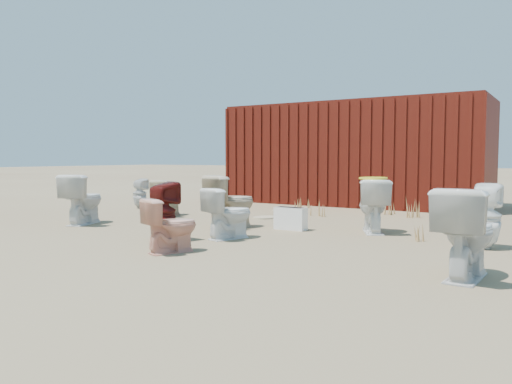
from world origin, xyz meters
The scene contains 22 objects.
ground centered at (0.00, 0.00, 0.00)m, with size 100.00×100.00×0.00m, color brown.
shipping_container centered at (0.00, 5.20, 1.20)m, with size 6.00×2.40×2.40m, color #440C0B.
toilet_front_a centered at (-2.52, -0.86, 0.42)m, with size 0.47×0.82×0.84m, color white.
toilet_front_pink centered at (0.43, -1.98, 0.32)m, with size 0.36×0.63×0.65m, color #F2A78B.
toilet_front_c centered at (0.43, -0.80, 0.35)m, with size 0.39×0.69×0.71m, color white.
toilet_front_maroon centered at (-0.19, -1.45, 0.40)m, with size 0.36×0.37×0.80m, color #56120E.
toilet_front_e centered at (3.60, -1.49, 0.43)m, with size 0.48×0.83×0.85m, color silver.
toilet_back_a centered at (-3.60, 1.52, 0.33)m, with size 0.29×0.30×0.65m, color silver.
toilet_back_beige_left centered at (-2.12, 0.80, 0.35)m, with size 0.39×0.68×0.69m, color #C2B38E.
toilet_back_beige_right centered at (-0.15, 0.09, 0.42)m, with size 0.47×0.83×0.84m, color beige.
toilet_back_yellowlid centered at (1.92, 0.82, 0.40)m, with size 0.45×0.79×0.80m, color white.
toilet_back_e centered at (3.54, 0.25, 0.40)m, with size 0.36×0.37×0.81m, color white.
yellow_lid centered at (1.92, 0.82, 0.82)m, with size 0.41×0.51×0.03m, color yellow.
loose_tank centered at (0.75, 0.42, 0.17)m, with size 0.50×0.20×0.35m, color white.
loose_lid_near centered at (-0.35, 1.48, 0.01)m, with size 0.38×0.49×0.02m, color #C2B58D.
loose_lid_far centered at (-0.68, 2.68, 0.01)m, with size 0.36×0.47×0.02m, color tan.
weed_clump_a centered at (-2.00, 2.59, 0.15)m, with size 0.36×0.36×0.29m, color olive.
weed_clump_b centered at (0.35, 2.35, 0.14)m, with size 0.32×0.32×0.27m, color olive.
weed_clump_c centered at (1.89, 2.98, 0.17)m, with size 0.36×0.36×0.35m, color olive.
weed_clump_d centered at (-0.63, 3.48, 0.11)m, with size 0.30×0.30×0.23m, color olive.
weed_clump_e centered at (1.31, 3.27, 0.15)m, with size 0.34×0.34×0.29m, color olive.
weed_clump_f centered at (2.72, 0.40, 0.12)m, with size 0.28×0.28×0.24m, color olive.
Camera 1 is at (4.38, -6.39, 1.13)m, focal length 35.00 mm.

